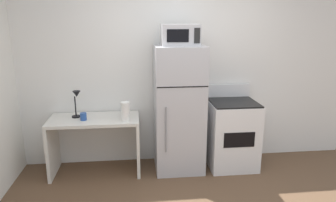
{
  "coord_description": "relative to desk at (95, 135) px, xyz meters",
  "views": [
    {
      "loc": [
        -0.61,
        -2.51,
        1.98
      ],
      "look_at": [
        -0.21,
        1.1,
        1.02
      ],
      "focal_mm": 33.0,
      "sensor_mm": 36.0,
      "label": 1
    }
  ],
  "objects": [
    {
      "name": "wall_back_white",
      "position": [
        1.14,
        0.35,
        0.78
      ],
      "size": [
        5.0,
        0.1,
        2.6
      ],
      "primitive_type": "cube",
      "color": "white",
      "rests_on": "ground"
    },
    {
      "name": "desk_lamp",
      "position": [
        -0.21,
        0.05,
        0.47
      ],
      "size": [
        0.14,
        0.12,
        0.35
      ],
      "color": "black",
      "rests_on": "desk"
    },
    {
      "name": "desk",
      "position": [
        0.0,
        0.0,
        0.0
      ],
      "size": [
        1.15,
        0.57,
        0.75
      ],
      "color": "silver",
      "rests_on": "ground"
    },
    {
      "name": "paper_towel_roll",
      "position": [
        0.41,
        -0.15,
        0.35
      ],
      "size": [
        0.11,
        0.11,
        0.24
      ],
      "primitive_type": "cylinder",
      "color": "white",
      "rests_on": "desk"
    },
    {
      "name": "oven_range",
      "position": [
        1.84,
        -0.01,
        -0.06
      ],
      "size": [
        0.63,
        0.61,
        1.1
      ],
      "color": "white",
      "rests_on": "ground"
    },
    {
      "name": "coffee_mug",
      "position": [
        -0.12,
        -0.07,
        0.28
      ],
      "size": [
        0.08,
        0.08,
        0.09
      ],
      "primitive_type": "cylinder",
      "color": "#264C99",
      "rests_on": "desk"
    },
    {
      "name": "refrigerator",
      "position": [
        1.1,
        -0.01,
        0.31
      ],
      "size": [
        0.63,
        0.61,
        1.66
      ],
      "color": "#B7B7BC",
      "rests_on": "ground"
    },
    {
      "name": "microwave",
      "position": [
        1.1,
        -0.03,
        1.27
      ],
      "size": [
        0.46,
        0.35,
        0.26
      ],
      "color": "#B7B7BC",
      "rests_on": "refrigerator"
    }
  ]
}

